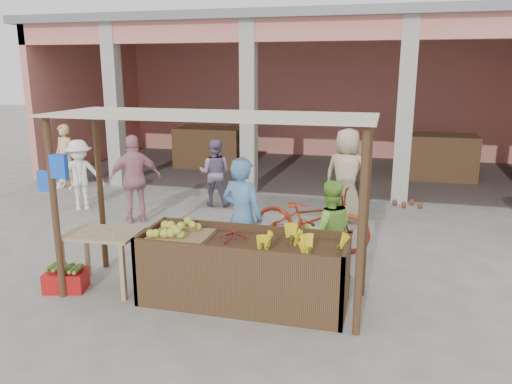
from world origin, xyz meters
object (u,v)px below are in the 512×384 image
(vendor_green, at_px, (329,229))
(motorcycle, at_px, (312,217))
(side_table, at_px, (102,242))
(vendor_blue, at_px, (242,214))
(red_crate, at_px, (66,280))
(fruit_stall, at_px, (244,273))

(vendor_green, distance_m, motorcycle, 1.33)
(side_table, relative_size, motorcycle, 0.50)
(side_table, xyz_separation_m, motorcycle, (2.49, 2.27, -0.12))
(vendor_blue, bearing_deg, motorcycle, -104.43)
(vendor_green, relative_size, motorcycle, 0.75)
(red_crate, bearing_deg, vendor_green, 5.09)
(fruit_stall, distance_m, vendor_blue, 1.01)
(red_crate, distance_m, vendor_green, 3.66)
(red_crate, relative_size, vendor_green, 0.34)
(side_table, bearing_deg, fruit_stall, -1.69)
(vendor_green, bearing_deg, motorcycle, -89.61)
(fruit_stall, bearing_deg, motorcycle, 76.42)
(fruit_stall, xyz_separation_m, motorcycle, (0.53, 2.20, 0.14))
(red_crate, bearing_deg, motorcycle, 24.94)
(motorcycle, bearing_deg, vendor_blue, 156.65)
(fruit_stall, relative_size, red_crate, 4.97)
(fruit_stall, bearing_deg, vendor_blue, 107.26)
(vendor_green, bearing_deg, fruit_stall, 26.66)
(side_table, height_order, motorcycle, motorcycle)
(fruit_stall, relative_size, vendor_blue, 1.40)
(red_crate, bearing_deg, side_table, 7.98)
(fruit_stall, xyz_separation_m, vendor_blue, (-0.25, 0.82, 0.53))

